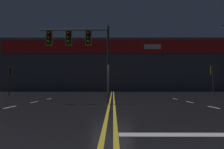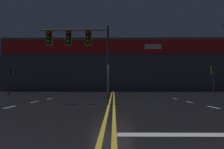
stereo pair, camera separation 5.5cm
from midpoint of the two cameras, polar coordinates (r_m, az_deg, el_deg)
The scene contains 7 objects.
ground_plane at distance 13.55m, azimuth -0.19°, elevation -7.79°, with size 200.00×200.00×0.00m, color black.
road_markings at distance 11.87m, azimuth 5.30°, elevation -8.47°, with size 16.15×60.00×0.01m.
traffic_signal_median at distance 14.65m, azimuth -9.05°, elevation 8.20°, with size 4.60×0.36×5.08m.
traffic_signal_corner_northwest at distance 27.53m, azimuth -25.17°, elevation 0.01°, with size 0.42×0.36×3.28m.
traffic_signal_corner_northeast at distance 27.69m, azimuth 24.77°, elevation 0.18°, with size 0.42×0.36×3.40m.
building_backdrop at distance 46.65m, azimuth 0.16°, elevation 2.12°, with size 43.47×10.23×10.33m.
utility_pole_row at distance 40.86m, azimuth 3.66°, elevation 3.97°, with size 46.25×0.26×12.99m.
Camera 1 is at (0.09, -13.50, 1.18)m, focal length 35.00 mm.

